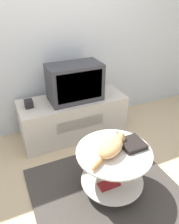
{
  "coord_description": "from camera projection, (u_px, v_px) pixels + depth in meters",
  "views": [
    {
      "loc": [
        -0.77,
        -1.28,
        1.79
      ],
      "look_at": [
        0.06,
        0.54,
        0.63
      ],
      "focal_mm": 35.0,
      "sensor_mm": 36.0,
      "label": 1
    }
  ],
  "objects": [
    {
      "name": "ground_plane",
      "position": [
        106.0,
        193.0,
        2.18
      ],
      "size": [
        12.0,
        12.0,
        0.0
      ],
      "primitive_type": "plane",
      "color": "tan"
    },
    {
      "name": "wall_back",
      "position": [
        54.0,
        32.0,
        2.67
      ],
      "size": [
        8.0,
        0.05,
        2.6
      ],
      "color": "silver",
      "rests_on": "ground_plane"
    },
    {
      "name": "rug",
      "position": [
        106.0,
        192.0,
        2.17
      ],
      "size": [
        1.42,
        1.27,
        0.02
      ],
      "color": "#3D3833",
      "rests_on": "ground_plane"
    },
    {
      "name": "tv_stand",
      "position": [
        73.0,
        117.0,
        2.93
      ],
      "size": [
        1.37,
        0.55,
        0.53
      ],
      "color": "beige",
      "rests_on": "ground_plane"
    },
    {
      "name": "tv",
      "position": [
        75.0,
        82.0,
        2.68
      ],
      "size": [
        0.65,
        0.36,
        0.46
      ],
      "color": "#333338",
      "rests_on": "tv_stand"
    },
    {
      "name": "speaker",
      "position": [
        29.0,
        104.0,
        2.58
      ],
      "size": [
        0.09,
        0.09,
        0.09
      ],
      "color": "black",
      "rests_on": "tv_stand"
    },
    {
      "name": "coffee_table",
      "position": [
        113.0,
        166.0,
        2.05
      ],
      "size": [
        0.69,
        0.69,
        0.48
      ],
      "color": "#B2B2B7",
      "rests_on": "rug"
    },
    {
      "name": "dvd_box",
      "position": [
        132.0,
        144.0,
        2.02
      ],
      "size": [
        0.21,
        0.22,
        0.04
      ],
      "color": "black",
      "rests_on": "coffee_table"
    },
    {
      "name": "cat",
      "position": [
        111.0,
        146.0,
        1.92
      ],
      "size": [
        0.47,
        0.33,
        0.14
      ],
      "rotation": [
        0.0,
        0.0,
        0.54
      ],
      "color": "tan",
      "rests_on": "coffee_table"
    }
  ]
}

